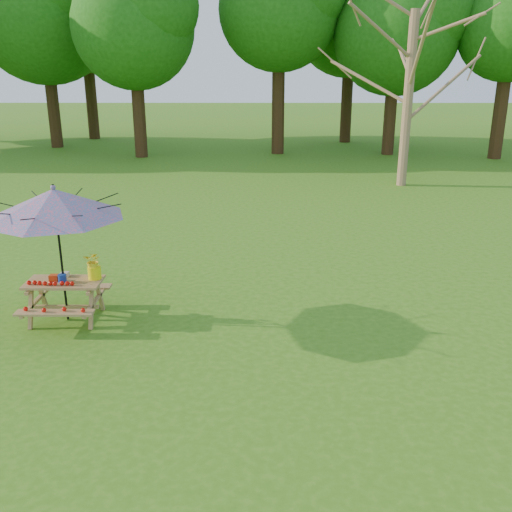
{
  "coord_description": "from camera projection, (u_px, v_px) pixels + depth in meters",
  "views": [
    {
      "loc": [
        2.27,
        -5.27,
        3.97
      ],
      "look_at": [
        2.24,
        3.29,
        1.1
      ],
      "focal_mm": 40.0,
      "sensor_mm": 36.0,
      "label": 1
    }
  ],
  "objects": [
    {
      "name": "ground",
      "position": [
        51.0,
        446.0,
        6.26
      ],
      "size": [
        120.0,
        120.0,
        0.0
      ],
      "primitive_type": "plane",
      "color": "#396F15",
      "rests_on": "ground"
    },
    {
      "name": "picnic_table",
      "position": [
        66.0,
        301.0,
        9.28
      ],
      "size": [
        1.2,
        1.32,
        0.67
      ],
      "color": "#AA8D4C",
      "rests_on": "ground"
    },
    {
      "name": "patio_umbrella",
      "position": [
        55.0,
        204.0,
        8.76
      ],
      "size": [
        2.35,
        2.35,
        2.25
      ],
      "color": "black",
      "rests_on": "ground"
    },
    {
      "name": "produce_bins",
      "position": [
        60.0,
        277.0,
        9.19
      ],
      "size": [
        0.29,
        0.39,
        0.13
      ],
      "color": "red",
      "rests_on": "picnic_table"
    },
    {
      "name": "tomatoes_row",
      "position": [
        50.0,
        283.0,
        8.99
      ],
      "size": [
        0.77,
        0.13,
        0.07
      ],
      "primitive_type": null,
      "color": "red",
      "rests_on": "picnic_table"
    },
    {
      "name": "flower_bucket",
      "position": [
        94.0,
        264.0,
        9.2
      ],
      "size": [
        0.32,
        0.28,
        0.47
      ],
      "color": "#FFF40D",
      "rests_on": "picnic_table"
    }
  ]
}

